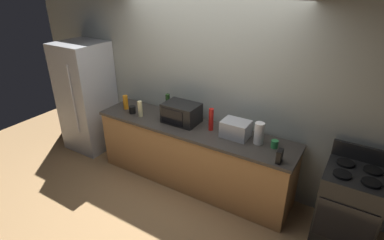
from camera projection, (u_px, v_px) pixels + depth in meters
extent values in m
plane|color=#A87F51|center=(177.00, 197.00, 4.16)|extent=(8.00, 8.00, 0.00)
cube|color=#9EA399|center=(208.00, 86.00, 4.19)|extent=(6.40, 0.10, 2.70)
cube|color=#B27F4C|center=(192.00, 156.00, 4.27)|extent=(2.80, 0.60, 0.86)
cube|color=#38332D|center=(192.00, 128.00, 4.08)|extent=(2.84, 0.64, 0.04)
cube|color=#B7BABF|center=(87.00, 97.00, 5.04)|extent=(0.72, 0.70, 1.80)
cylinder|color=silver|center=(73.00, 100.00, 4.65)|extent=(0.02, 0.02, 1.10)
cube|color=black|center=(348.00, 207.00, 3.32)|extent=(0.60, 0.60, 0.90)
cube|color=black|center=(344.00, 225.00, 3.09)|extent=(0.55, 0.02, 0.48)
cube|color=black|center=(362.00, 153.00, 3.30)|extent=(0.60, 0.04, 0.18)
cylinder|color=black|center=(342.00, 174.00, 3.09)|extent=(0.18, 0.18, 0.02)
cylinder|color=black|center=(371.00, 183.00, 2.96)|extent=(0.18, 0.18, 0.02)
cylinder|color=black|center=(346.00, 163.00, 3.27)|extent=(0.18, 0.18, 0.02)
cylinder|color=black|center=(373.00, 170.00, 3.15)|extent=(0.18, 0.18, 0.02)
cube|color=black|center=(182.00, 113.00, 4.14)|extent=(0.48, 0.34, 0.27)
cube|color=black|center=(172.00, 117.00, 4.03)|extent=(0.34, 0.01, 0.21)
cube|color=#B7BABF|center=(236.00, 129.00, 3.78)|extent=(0.34, 0.26, 0.21)
cylinder|color=white|center=(259.00, 133.00, 3.62)|extent=(0.12, 0.12, 0.27)
cube|color=black|center=(280.00, 156.00, 3.28)|extent=(0.05, 0.11, 0.15)
cylinder|color=#1E3F19|center=(168.00, 103.00, 4.43)|extent=(0.06, 0.06, 0.28)
cylinder|color=beige|center=(140.00, 109.00, 4.32)|extent=(0.07, 0.07, 0.23)
cylinder|color=red|center=(211.00, 119.00, 3.93)|extent=(0.06, 0.06, 0.30)
cylinder|color=orange|center=(126.00, 102.00, 4.56)|extent=(0.07, 0.07, 0.21)
cylinder|color=black|center=(132.00, 110.00, 4.45)|extent=(0.10, 0.10, 0.11)
cylinder|color=#2D8C47|center=(275.00, 144.00, 3.57)|extent=(0.08, 0.08, 0.09)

